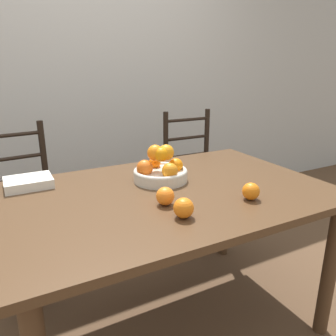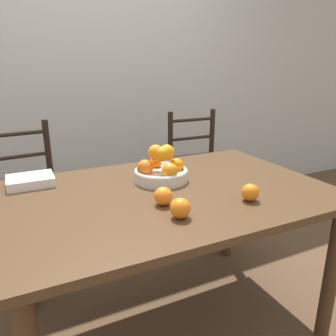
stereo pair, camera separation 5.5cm
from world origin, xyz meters
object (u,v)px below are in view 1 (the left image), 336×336
fruit_bowl (161,170)px  chair_right (195,178)px  orange_loose_0 (251,191)px  orange_loose_2 (165,196)px  book_stack (28,182)px  orange_loose_1 (184,208)px  chair_left (23,209)px

fruit_bowl → chair_right: bearing=46.3°
orange_loose_0 → orange_loose_2: orange_loose_2 is taller
fruit_bowl → book_stack: 0.65m
orange_loose_2 → book_stack: orange_loose_2 is taller
orange_loose_1 → book_stack: (-0.50, 0.64, -0.02)m
chair_right → orange_loose_2: bearing=-127.3°
orange_loose_1 → chair_right: chair_right is taller
chair_left → chair_right: same height
fruit_bowl → chair_right: size_ratio=0.28×
orange_loose_1 → orange_loose_2: size_ratio=1.03×
book_stack → chair_left: bearing=93.6°
orange_loose_1 → chair_right: 1.36m
chair_right → book_stack: bearing=-159.2°
orange_loose_0 → book_stack: bearing=143.7°
chair_right → chair_left: bearing=-178.7°
chair_left → book_stack: (0.03, -0.44, 0.31)m
orange_loose_1 → orange_loose_2: 0.14m
fruit_bowl → orange_loose_1: 0.44m
orange_loose_0 → chair_right: size_ratio=0.08×
orange_loose_2 → book_stack: bearing=134.4°
fruit_bowl → book_stack: (-0.61, 0.22, -0.04)m
orange_loose_2 → chair_right: chair_right is taller
fruit_bowl → orange_loose_2: fruit_bowl is taller
orange_loose_0 → chair_right: bearing=69.8°
fruit_bowl → orange_loose_1: bearing=-104.8°
chair_left → book_stack: chair_left is taller
chair_left → chair_right: (1.27, 0.00, 0.00)m
orange_loose_1 → chair_left: (-0.53, 1.08, -0.33)m
orange_loose_0 → chair_right: 1.18m
orange_loose_1 → chair_left: chair_left is taller
orange_loose_1 → chair_right: size_ratio=0.08×
chair_left → book_stack: 0.54m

